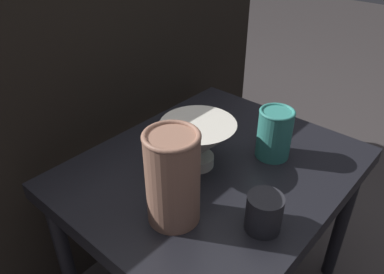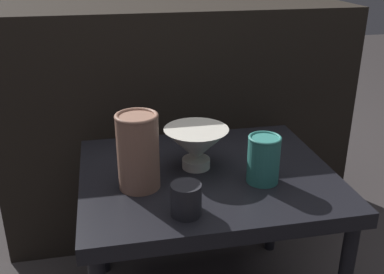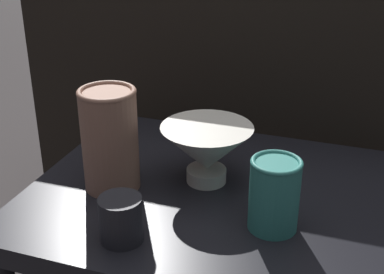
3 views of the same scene
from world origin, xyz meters
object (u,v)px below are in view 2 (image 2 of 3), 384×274
(bowl, at_px, (196,145))
(cup, at_px, (186,200))
(vase_textured_left, at_px, (138,151))
(vase_colorful_right, at_px, (264,159))

(bowl, height_order, cup, bowl)
(vase_textured_left, height_order, vase_colorful_right, vase_textured_left)
(vase_textured_left, height_order, cup, vase_textured_left)
(bowl, relative_size, vase_textured_left, 0.89)
(vase_textured_left, relative_size, cup, 2.56)
(bowl, relative_size, vase_colorful_right, 1.39)
(vase_colorful_right, bearing_deg, cup, -152.97)
(bowl, height_order, vase_textured_left, vase_textured_left)
(bowl, distance_m, vase_colorful_right, 0.18)
(bowl, height_order, vase_colorful_right, vase_colorful_right)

